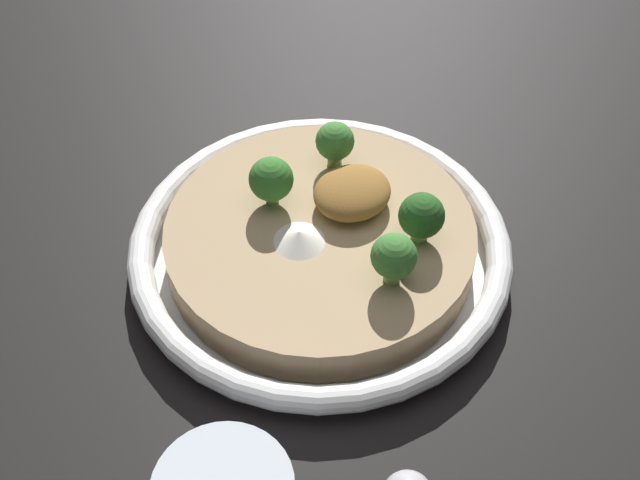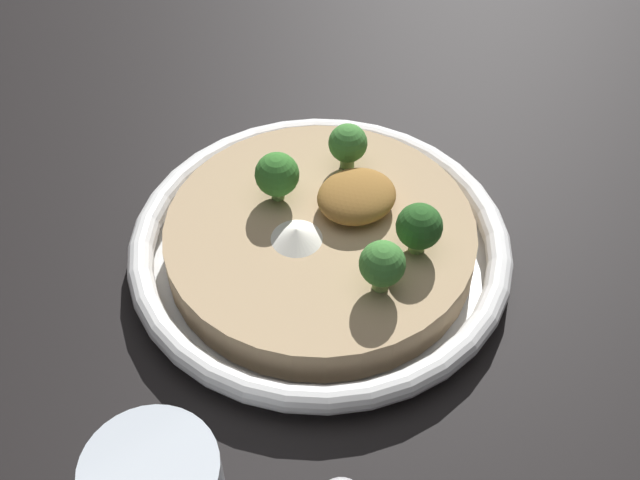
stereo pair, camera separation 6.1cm
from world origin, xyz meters
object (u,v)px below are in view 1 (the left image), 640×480
(broccoli_back, at_px, (396,255))
(broccoli_front, at_px, (271,180))
(broccoli_left, at_px, (335,142))
(risotto_bowl, at_px, (320,244))
(broccoli_back_left, at_px, (421,216))

(broccoli_back, relative_size, broccoli_front, 1.00)
(broccoli_left, bearing_deg, risotto_bowl, 36.00)
(broccoli_back, bearing_deg, broccoli_left, -115.53)
(broccoli_back, bearing_deg, broccoli_front, -84.68)
(broccoli_front, bearing_deg, risotto_bowl, 100.44)
(risotto_bowl, height_order, broccoli_left, broccoli_left)
(broccoli_back_left, bearing_deg, broccoli_back, 17.02)
(broccoli_back_left, relative_size, broccoli_front, 0.99)
(risotto_bowl, relative_size, broccoli_back_left, 7.23)
(risotto_bowl, relative_size, broccoli_left, 7.42)
(risotto_bowl, bearing_deg, broccoli_front, -79.56)
(broccoli_back, xyz_separation_m, broccoli_back_left, (-0.04, -0.01, -0.00))
(risotto_bowl, height_order, broccoli_back, broccoli_back)
(broccoli_left, bearing_deg, broccoli_back, 64.47)
(broccoli_left, relative_size, broccoli_back_left, 0.98)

